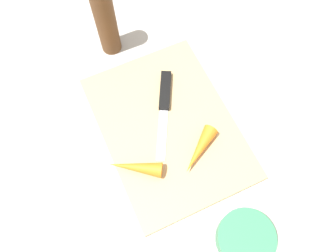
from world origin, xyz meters
TOP-DOWN VIEW (x-y plane):
  - ground_plane at (0.00, 0.00)m, footprint 1.40×1.40m
  - cutting_board at (0.00, 0.00)m, footprint 0.36×0.26m
  - knife at (-0.06, 0.02)m, footprint 0.19×0.11m
  - carrot_long at (0.08, 0.03)m, footprint 0.08×0.10m
  - carrot_short at (0.06, -0.10)m, footprint 0.08×0.10m
  - small_bowl at (0.26, 0.03)m, footprint 0.10×0.10m
  - pepper_grinder at (-0.24, -0.03)m, footprint 0.04×0.04m

SIDE VIEW (x-z plane):
  - ground_plane at x=0.00m, z-range 0.00..0.00m
  - cutting_board at x=0.00m, z-range 0.00..0.01m
  - small_bowl at x=0.26m, z-range 0.00..0.04m
  - knife at x=-0.06m, z-range 0.01..0.02m
  - carrot_short at x=0.06m, z-range 0.01..0.04m
  - carrot_long at x=0.08m, z-range 0.01..0.04m
  - pepper_grinder at x=-0.24m, z-range 0.00..0.18m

